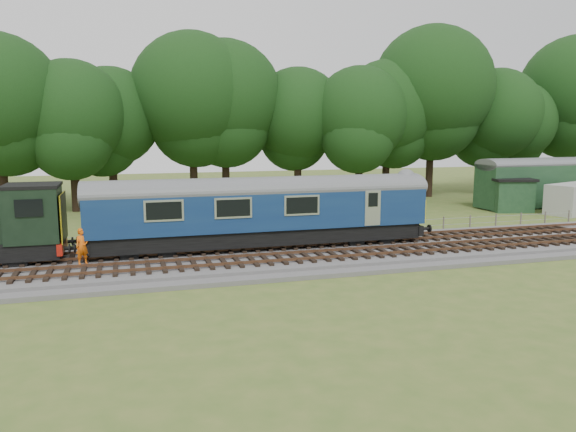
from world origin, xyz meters
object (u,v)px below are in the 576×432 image
object	(u,v)px
parked_coach	(562,179)
caravan	(574,199)
dmu_railcar	(262,206)
worker	(82,246)

from	to	relation	value
parked_coach	caravan	world-z (taller)	parked_coach
dmu_railcar	worker	size ratio (longest dim) A/B	10.42
dmu_railcar	caravan	xyz separation A→B (m)	(27.15, 7.15, -1.42)
parked_coach	caravan	bearing A→B (deg)	-123.62
worker	parked_coach	xyz separation A→B (m)	(38.66, 12.65, 1.11)
dmu_railcar	worker	world-z (taller)	dmu_railcar
worker	dmu_railcar	bearing A→B (deg)	-16.19
worker	parked_coach	size ratio (longest dim) A/B	0.11
caravan	dmu_railcar	bearing A→B (deg)	175.08
dmu_railcar	parked_coach	size ratio (longest dim) A/B	1.11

